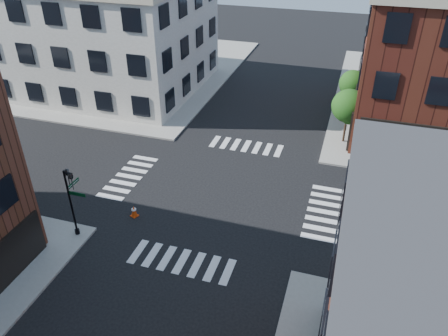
% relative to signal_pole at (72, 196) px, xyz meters
% --- Properties ---
extents(ground, '(120.00, 120.00, 0.00)m').
position_rel_signal_pole_xyz_m(ground, '(6.72, 6.68, -2.86)').
color(ground, black).
rests_on(ground, ground).
extents(sidewalk_nw, '(30.00, 30.00, 0.15)m').
position_rel_signal_pole_xyz_m(sidewalk_nw, '(-14.28, 27.68, -2.78)').
color(sidewalk_nw, gray).
rests_on(sidewalk_nw, ground).
extents(building_nw, '(22.00, 16.00, 11.00)m').
position_rel_signal_pole_xyz_m(building_nw, '(-12.28, 22.68, 2.64)').
color(building_nw, '#BBB7AB').
rests_on(building_nw, ground).
extents(tree_near, '(2.69, 2.69, 4.49)m').
position_rel_signal_pole_xyz_m(tree_near, '(14.28, 16.65, 0.30)').
color(tree_near, black).
rests_on(tree_near, ground).
extents(tree_far, '(2.43, 2.43, 4.07)m').
position_rel_signal_pole_xyz_m(tree_far, '(14.28, 22.65, 0.02)').
color(tree_far, black).
rests_on(tree_far, ground).
extents(signal_pole, '(1.29, 1.24, 4.60)m').
position_rel_signal_pole_xyz_m(signal_pole, '(0.00, 0.00, 0.00)').
color(signal_pole, black).
rests_on(signal_pole, ground).
extents(traffic_cone, '(0.54, 0.54, 0.79)m').
position_rel_signal_pole_xyz_m(traffic_cone, '(2.29, 2.61, -2.48)').
color(traffic_cone, '#D93D09').
rests_on(traffic_cone, ground).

